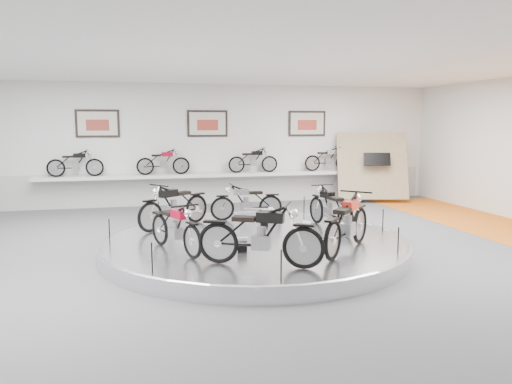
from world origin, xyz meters
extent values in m
plane|color=#4C4C4E|center=(0.00, 0.00, 0.00)|extent=(16.00, 16.00, 0.00)
plane|color=white|center=(0.00, 0.00, 4.00)|extent=(16.00, 16.00, 0.00)
plane|color=silver|center=(0.00, 7.00, 2.00)|extent=(16.00, 0.00, 16.00)
cube|color=#BCBCBA|center=(0.00, 6.98, 0.55)|extent=(15.68, 0.04, 1.10)
cylinder|color=silver|center=(0.00, 0.30, 0.15)|extent=(6.40, 6.40, 0.30)
torus|color=#B2B2BA|center=(0.00, 0.30, 0.27)|extent=(6.40, 6.40, 0.10)
cube|color=silver|center=(0.00, 6.70, 1.00)|extent=(11.00, 0.55, 0.10)
cube|color=beige|center=(-3.50, 6.96, 2.70)|extent=(1.35, 0.06, 0.88)
cube|color=beige|center=(0.00, 6.96, 2.70)|extent=(1.35, 0.06, 0.88)
cube|color=beige|center=(3.50, 6.96, 2.70)|extent=(1.35, 0.06, 0.88)
cube|color=tan|center=(5.60, 6.10, 1.25)|extent=(2.56, 1.52, 2.30)
camera|label=1|loc=(-2.41, -9.68, 2.68)|focal=35.00mm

